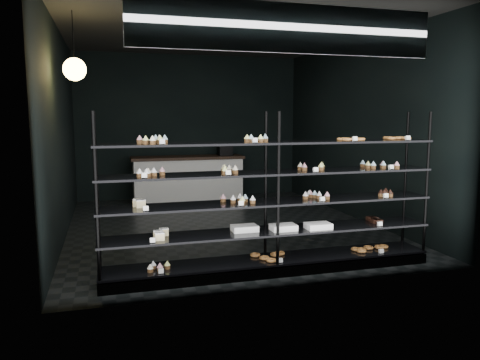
# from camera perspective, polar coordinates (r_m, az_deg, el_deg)

# --- Properties ---
(room) EXTENTS (5.01, 6.01, 3.20)m
(room) POSITION_cam_1_polar(r_m,az_deg,el_deg) (7.79, -2.26, 5.95)
(room) COLOR black
(room) RESTS_ON ground
(display_shelf) EXTENTS (4.00, 0.50, 1.91)m
(display_shelf) POSITION_cam_1_polar(r_m,az_deg,el_deg) (5.57, 3.61, -4.94)
(display_shelf) COLOR black
(display_shelf) RESTS_ON room
(signage) EXTENTS (3.30, 0.05, 0.50)m
(signage) POSITION_cam_1_polar(r_m,az_deg,el_deg) (5.06, 5.93, 17.92)
(signage) COLOR #0C103C
(signage) RESTS_ON room
(pendant_lamp) EXTENTS (0.29, 0.29, 0.88)m
(pendant_lamp) POSITION_cam_1_polar(r_m,az_deg,el_deg) (6.52, -19.52, 12.62)
(pendant_lamp) COLOR black
(pendant_lamp) RESTS_ON room
(service_counter) EXTENTS (2.43, 0.65, 1.23)m
(service_counter) POSITION_cam_1_polar(r_m,az_deg,el_deg) (10.29, -6.30, 0.26)
(service_counter) COLOR silver
(service_counter) RESTS_ON room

